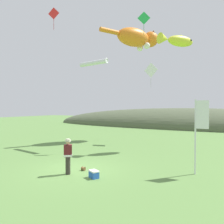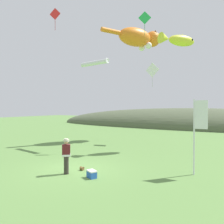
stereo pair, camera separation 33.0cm
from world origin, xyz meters
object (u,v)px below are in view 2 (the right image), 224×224
Objects in this scene: kite_diamond_green at (145,18)px; kite_spool at (82,168)px; kite_giant_cat at (139,38)px; kite_diamond_red at (55,14)px; picnic_cooler at (92,174)px; kite_fish_windsock at (178,40)px; kite_diamond_white at (152,70)px; festival_attendant at (66,155)px; festival_banner_pole at (198,126)px; kite_tube_streamer at (94,63)px.

kite_spool is at bearing -93.41° from kite_diamond_green.
kite_giant_cat is 3.37× the size of kite_diamond_red.
picnic_cooler is 12.89m from kite_fish_windsock.
kite_diamond_red is 0.84× the size of kite_diamond_white.
picnic_cooler is (1.46, 0.15, -0.77)m from festival_attendant.
festival_banner_pole is 9.42m from kite_fish_windsock.
kite_diamond_red reaches higher than kite_tube_streamer.
kite_giant_cat is 5.13m from kite_diamond_green.
festival_attendant reaches higher than picnic_cooler.
festival_banner_pole is 11.01m from kite_diamond_white.
kite_diamond_white is at bearing -35.64° from kite_giant_cat.
kite_diamond_white is (-2.85, 1.98, -1.87)m from kite_fish_windsock.
kite_diamond_red reaches higher than kite_diamond_white.
kite_diamond_white is at bearing 40.08° from kite_diamond_red.
picnic_cooler is 16.88m from kite_giant_cat.
kite_spool is at bearing 147.67° from picnic_cooler.
festival_attendant is 13.71m from kite_diamond_red.
kite_fish_windsock reaches higher than kite_spool.
picnic_cooler is at bearing 5.98° from festival_attendant.
festival_attendant is 8.64× the size of kite_spool.
kite_fish_windsock is at bearing 23.92° from kite_tube_streamer.
kite_diamond_white is (3.37, 4.74, -0.19)m from kite_tube_streamer.
kite_tube_streamer is (-3.06, 6.88, 6.11)m from festival_attendant.
kite_diamond_white is (-0.45, 3.08, -3.73)m from kite_diamond_green.
kite_giant_cat is 2.82× the size of kite_diamond_white.
kite_giant_cat is at bearing 144.88° from kite_fish_windsock.
kite_diamond_red is (-6.83, 4.97, 11.39)m from kite_spool.
kite_fish_windsock is at bearing -35.12° from kite_giant_cat.
kite_diamond_white is at bearing 88.50° from festival_attendant.
kite_diamond_green is (-4.96, 5.42, 8.16)m from festival_banner_pole.
kite_diamond_red is at bearing 138.15° from festival_attendant.
kite_giant_cat is at bearing 103.74° from picnic_cooler.
kite_diamond_red is (-7.99, 5.71, 11.31)m from picnic_cooler.
festival_banner_pole is at bearing -47.53° from kite_diamond_green.
festival_banner_pole is 1.93× the size of kite_diamond_red.
kite_spool is 12.62m from kite_fish_windsock.
festival_attendant is at bearing -174.02° from picnic_cooler.
kite_giant_cat is at bearing 126.72° from festival_banner_pole.
kite_tube_streamer is (-6.22, -2.76, -1.67)m from kite_fish_windsock.
festival_banner_pole is 10.61m from kite_tube_streamer.
kite_diamond_green is at bearing 132.47° from festival_banner_pole.
kite_diamond_green is (-2.41, -1.10, 1.86)m from kite_fish_windsock.
kite_tube_streamer reaches higher than festival_attendant.
kite_diamond_green is 1.01× the size of kite_diamond_red.
festival_banner_pole is (4.26, 2.96, 2.26)m from picnic_cooler.
festival_banner_pole reaches higher than festival_attendant.
picnic_cooler is 14.98m from kite_diamond_red.
kite_diamond_green is at bearing 94.81° from picnic_cooler.
kite_diamond_red is (-7.29, -2.68, 0.89)m from kite_diamond_green.
kite_giant_cat is 2.10× the size of kite_fish_windsock.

